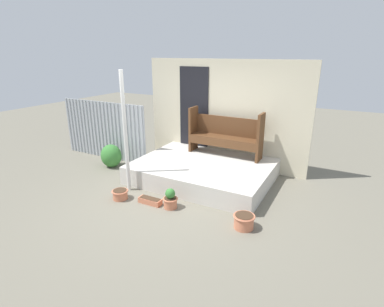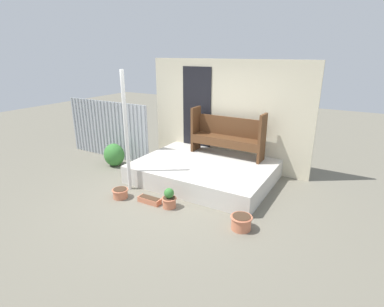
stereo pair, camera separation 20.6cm
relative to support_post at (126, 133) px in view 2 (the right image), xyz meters
name	(u,v)px [view 2 (the right image)]	position (x,y,z in m)	size (l,w,h in m)	color
ground_plane	(170,197)	(0.94, 0.12, -1.22)	(24.00, 24.00, 0.00)	#706B5B
porch_slab	(204,171)	(1.13, 1.21, -1.02)	(2.94, 2.19, 0.40)	beige
house_wall	(225,114)	(1.09, 2.34, 0.08)	(4.14, 0.08, 2.60)	beige
fence_corrugated	(108,129)	(-1.89, 1.31, -0.46)	(2.72, 0.05, 1.53)	#9EA3A8
support_post	(126,133)	(0.00, 0.00, 0.00)	(0.08, 0.08, 2.44)	silver
bench	(228,133)	(1.33, 1.97, -0.29)	(1.75, 0.42, 1.08)	#54331C
flower_pot_left	(120,193)	(0.11, -0.41, -1.12)	(0.32, 0.32, 0.19)	#C67251
flower_pot_middle	(169,199)	(1.17, -0.24, -1.05)	(0.28, 0.28, 0.39)	#C67251
flower_pot_right	(241,222)	(2.59, -0.24, -1.09)	(0.36, 0.36, 0.24)	#C67251
planter_box_rect	(149,200)	(0.74, -0.29, -1.17)	(0.46, 0.17, 0.11)	#C67251
shrub_by_fence	(114,155)	(-1.25, 0.85, -0.93)	(0.53, 0.48, 0.58)	#387A33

